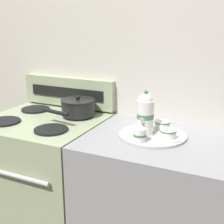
{
  "coord_description": "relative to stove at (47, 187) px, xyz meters",
  "views": [
    {
      "loc": [
        0.74,
        -1.43,
        1.5
      ],
      "look_at": [
        0.03,
        0.08,
        1.0
      ],
      "focal_mm": 50.0,
      "sensor_mm": 36.0,
      "label": 1
    }
  ],
  "objects": [
    {
      "name": "teacup_right",
      "position": [
        0.78,
        -0.03,
        0.5
      ],
      "size": [
        0.12,
        0.12,
        0.05
      ],
      "color": "white",
      "rests_on": "serving_tray"
    },
    {
      "name": "serving_tray",
      "position": [
        0.69,
        0.01,
        0.47
      ],
      "size": [
        0.35,
        0.35,
        0.01
      ],
      "color": "#B2B2B7",
      "rests_on": "side_counter"
    },
    {
      "name": "stove",
      "position": [
        0.0,
        0.0,
        0.0
      ],
      "size": [
        0.69,
        0.66,
        0.93
      ],
      "color": "#9EAD84",
      "rests_on": "ground"
    },
    {
      "name": "control_panel",
      "position": [
        -0.0,
        0.29,
        0.57
      ],
      "size": [
        0.67,
        0.05,
        0.19
      ],
      "color": "#9EAD84",
      "rests_on": "stove"
    },
    {
      "name": "saucepan",
      "position": [
        0.16,
        0.14,
        0.52
      ],
      "size": [
        0.23,
        0.32,
        0.12
      ],
      "color": "black",
      "rests_on": "stove"
    },
    {
      "name": "wall_back",
      "position": [
        0.39,
        0.34,
        0.64
      ],
      "size": [
        6.0,
        0.05,
        2.2
      ],
      "color": "beige",
      "rests_on": "ground"
    },
    {
      "name": "teacup_left",
      "position": [
        0.71,
        0.09,
        0.5
      ],
      "size": [
        0.12,
        0.12,
        0.05
      ],
      "color": "white",
      "rests_on": "serving_tray"
    },
    {
      "name": "teapot",
      "position": [
        0.65,
        -0.01,
        0.58
      ],
      "size": [
        0.09,
        0.14,
        0.23
      ],
      "color": "white",
      "rests_on": "serving_tray"
    },
    {
      "name": "creamer_jug",
      "position": [
        0.66,
        -0.11,
        0.5
      ],
      "size": [
        0.06,
        0.06,
        0.06
      ],
      "color": "white",
      "rests_on": "serving_tray"
    },
    {
      "name": "side_counter",
      "position": [
        0.74,
        0.0,
        -0.0
      ],
      "size": [
        0.78,
        0.63,
        0.92
      ],
      "color": "#939399",
      "rests_on": "ground"
    }
  ]
}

